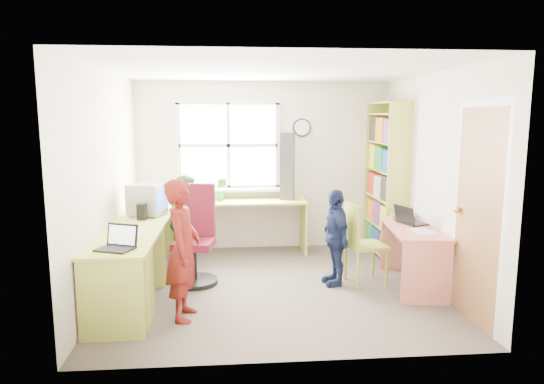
# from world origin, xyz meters

# --- Properties ---
(room) EXTENTS (3.64, 3.44, 2.44)m
(room) POSITION_xyz_m (0.01, 0.10, 1.22)
(room) COLOR #4E453D
(room) RESTS_ON ground
(l_desk) EXTENTS (2.38, 2.95, 0.75)m
(l_desk) POSITION_xyz_m (-1.31, -0.28, 0.46)
(l_desk) COLOR #C8D354
(l_desk) RESTS_ON ground
(right_desk) EXTENTS (0.69, 1.24, 0.68)m
(right_desk) POSITION_xyz_m (1.57, -0.09, 0.50)
(right_desk) COLOR #D87C6C
(right_desk) RESTS_ON ground
(bookshelf) EXTENTS (0.30, 1.02, 2.10)m
(bookshelf) POSITION_xyz_m (1.65, 1.19, 1.00)
(bookshelf) COLOR #C8D354
(bookshelf) RESTS_ON ground
(swivel_chair) EXTENTS (0.61, 0.61, 1.14)m
(swivel_chair) POSITION_xyz_m (-0.89, 0.26, 0.49)
(swivel_chair) COLOR black
(swivel_chair) RESTS_ON ground
(wooden_chair) EXTENTS (0.46, 0.46, 0.94)m
(wooden_chair) POSITION_xyz_m (0.99, 0.02, 0.51)
(wooden_chair) COLOR #9EAF3A
(wooden_chair) RESTS_ON ground
(crt_monitor) EXTENTS (0.46, 0.43, 0.38)m
(crt_monitor) POSITION_xyz_m (-1.46, 0.51, 0.94)
(crt_monitor) COLOR #A09FA3
(crt_monitor) RESTS_ON l_desk
(laptop_left) EXTENTS (0.38, 0.35, 0.21)m
(laptop_left) POSITION_xyz_m (-1.48, -0.96, 0.80)
(laptop_left) COLOR black
(laptop_left) RESTS_ON l_desk
(laptop_right) EXTENTS (0.36, 0.39, 0.22)m
(laptop_right) POSITION_xyz_m (1.57, 0.07, 0.73)
(laptop_right) COLOR black
(laptop_right) RESTS_ON right_desk
(speaker_a) EXTENTS (0.10, 0.10, 0.18)m
(speaker_a) POSITION_xyz_m (-1.48, 0.25, 0.84)
(speaker_a) COLOR black
(speaker_a) RESTS_ON l_desk
(speaker_b) EXTENTS (0.09, 0.09, 0.17)m
(speaker_b) POSITION_xyz_m (-1.46, 0.76, 0.84)
(speaker_b) COLOR black
(speaker_b) RESTS_ON l_desk
(cd_tower) EXTENTS (0.22, 0.20, 0.94)m
(cd_tower) POSITION_xyz_m (0.32, 1.47, 1.22)
(cd_tower) COLOR black
(cd_tower) RESTS_ON l_desk
(game_box) EXTENTS (0.32, 0.32, 0.05)m
(game_box) POSITION_xyz_m (1.61, 0.38, 0.71)
(game_box) COLOR red
(game_box) RESTS_ON right_desk
(paper_a) EXTENTS (0.26, 0.33, 0.00)m
(paper_a) POSITION_xyz_m (-1.46, -0.39, 0.75)
(paper_a) COLOR #BCB7B2
(paper_a) RESTS_ON l_desk
(paper_b) EXTENTS (0.24, 0.33, 0.00)m
(paper_b) POSITION_xyz_m (1.59, -0.29, 0.69)
(paper_b) COLOR #BCB7B2
(paper_b) RESTS_ON right_desk
(potted_plant) EXTENTS (0.20, 0.18, 0.32)m
(potted_plant) POSITION_xyz_m (-0.61, 1.43, 0.91)
(potted_plant) COLOR #388033
(potted_plant) RESTS_ON l_desk
(person_red) EXTENTS (0.36, 0.52, 1.34)m
(person_red) POSITION_xyz_m (-0.93, -0.76, 0.67)
(person_red) COLOR maroon
(person_red) RESTS_ON ground
(person_green) EXTENTS (0.56, 0.66, 1.18)m
(person_green) POSITION_xyz_m (-1.04, 0.91, 0.59)
(person_green) COLOR #307940
(person_green) RESTS_ON ground
(person_navy) EXTENTS (0.35, 0.68, 1.10)m
(person_navy) POSITION_xyz_m (0.71, 0.04, 0.55)
(person_navy) COLOR #151E41
(person_navy) RESTS_ON ground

